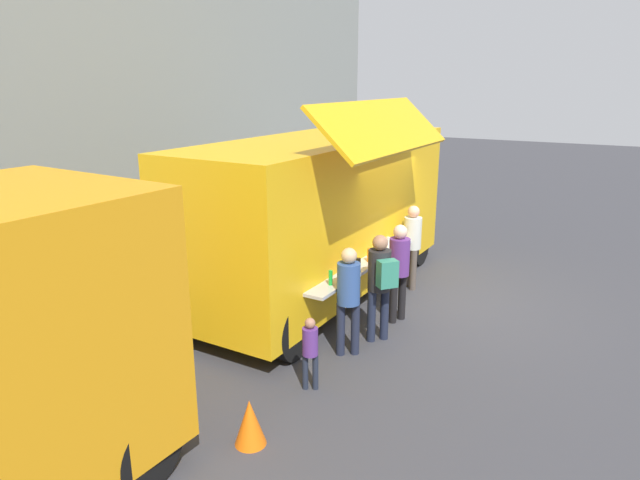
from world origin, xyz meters
name	(u,v)px	position (x,y,z in m)	size (l,w,h in m)	color
ground_plane	(441,304)	(0.00, 0.00, 0.00)	(60.00, 60.00, 0.00)	#38383D
curb_strip	(50,341)	(-4.49, 4.83, 0.07)	(28.00, 1.60, 0.15)	#9E998E
food_truck_main	(323,211)	(-0.48, 2.21, 1.61)	(6.55, 3.18, 3.64)	yellow
traffic_cone_orange	(250,422)	(-5.00, 0.71, 0.28)	(0.36, 0.36, 0.55)	orange
trash_bin	(310,214)	(3.16, 4.53, 0.51)	(0.60, 0.60, 1.01)	#2E5F39
customer_front_ordering	(399,264)	(-1.05, 0.46, 1.01)	(0.34, 0.34, 1.68)	black
customer_mid_with_backpack	(380,278)	(-1.91, 0.44, 1.05)	(0.52, 0.54, 1.71)	#1C2236
customer_rear_waiting	(348,292)	(-2.54, 0.68, 0.99)	(0.34, 0.34, 1.66)	#1D2235
customer_extra_browsing	(412,239)	(0.55, 0.79, 0.99)	(0.34, 0.34, 1.65)	#50463E
child_near_queue	(310,347)	(-3.66, 0.69, 0.61)	(0.21, 0.21, 1.02)	#1F2535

